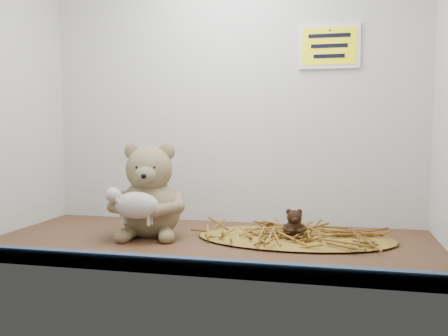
% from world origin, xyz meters
% --- Properties ---
extents(alcove_shell, '(1.20, 0.60, 0.90)m').
position_xyz_m(alcove_shell, '(0.00, 0.09, 0.45)').
color(alcove_shell, '#4A2B19').
rests_on(alcove_shell, ground).
extents(front_rail, '(1.19, 0.02, 0.04)m').
position_xyz_m(front_rail, '(0.00, -0.29, 0.02)').
color(front_rail, '#3C5374').
rests_on(front_rail, shelf_floor).
extents(straw_bed, '(0.54, 0.31, 0.01)m').
position_xyz_m(straw_bed, '(0.22, 0.09, 0.01)').
color(straw_bed, brown).
rests_on(straw_bed, shelf_floor).
extents(main_teddy, '(0.25, 0.26, 0.26)m').
position_xyz_m(main_teddy, '(-0.18, 0.05, 0.13)').
color(main_teddy, '#8D7D57').
rests_on(main_teddy, shelf_floor).
extents(toy_lamb, '(0.16, 0.10, 0.10)m').
position_xyz_m(toy_lamb, '(-0.18, -0.05, 0.10)').
color(toy_lamb, '#BBB5A8').
rests_on(toy_lamb, main_teddy).
extents(mini_teddy_tan, '(0.06, 0.06, 0.06)m').
position_xyz_m(mini_teddy_tan, '(0.22, 0.11, 0.04)').
color(mini_teddy_tan, brown).
rests_on(mini_teddy_tan, straw_bed).
extents(mini_teddy_brown, '(0.08, 0.08, 0.08)m').
position_xyz_m(mini_teddy_brown, '(0.22, 0.07, 0.05)').
color(mini_teddy_brown, black).
rests_on(mini_teddy_brown, straw_bed).
extents(wall_sign, '(0.16, 0.01, 0.11)m').
position_xyz_m(wall_sign, '(0.30, 0.29, 0.55)').
color(wall_sign, '#FFF40D').
rests_on(wall_sign, back_wall).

